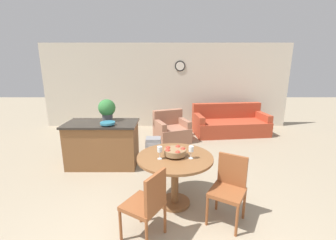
# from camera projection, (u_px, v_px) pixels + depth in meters

# --- Properties ---
(wall_back) EXTENTS (8.00, 0.09, 2.70)m
(wall_back) POSITION_uv_depth(u_px,v_px,m) (165.00, 86.00, 7.35)
(wall_back) COLOR beige
(wall_back) RESTS_ON ground_plane
(dining_table) EXTENTS (1.10, 1.10, 0.77)m
(dining_table) POSITION_uv_depth(u_px,v_px,m) (174.00, 167.00, 3.28)
(dining_table) COLOR brown
(dining_table) RESTS_ON ground_plane
(dining_chair_near_left) EXTENTS (0.58, 0.58, 0.90)m
(dining_chair_near_left) POSITION_uv_depth(u_px,v_px,m) (147.00, 202.00, 2.62)
(dining_chair_near_left) COLOR brown
(dining_chair_near_left) RESTS_ON ground_plane
(dining_chair_near_right) EXTENTS (0.58, 0.58, 0.90)m
(dining_chair_near_right) POSITION_uv_depth(u_px,v_px,m) (228.00, 185.00, 2.98)
(dining_chair_near_right) COLOR brown
(dining_chair_near_right) RESTS_ON ground_plane
(fruit_bowl) EXTENTS (0.32, 0.32, 0.13)m
(fruit_bowl) POSITION_uv_depth(u_px,v_px,m) (174.00, 152.00, 3.22)
(fruit_bowl) COLOR olive
(fruit_bowl) RESTS_ON dining_table
(wine_glass_left) EXTENTS (0.07, 0.07, 0.18)m
(wine_glass_left) POSITION_uv_depth(u_px,v_px,m) (159.00, 150.00, 3.12)
(wine_glass_left) COLOR silver
(wine_glass_left) RESTS_ON dining_table
(wine_glass_right) EXTENTS (0.07, 0.07, 0.18)m
(wine_glass_right) POSITION_uv_depth(u_px,v_px,m) (190.00, 149.00, 3.13)
(wine_glass_right) COLOR silver
(wine_glass_right) RESTS_ON dining_table
(kitchen_island) EXTENTS (1.44, 0.78, 0.92)m
(kitchen_island) POSITION_uv_depth(u_px,v_px,m) (102.00, 144.00, 4.63)
(kitchen_island) COLOR brown
(kitchen_island) RESTS_ON ground_plane
(teal_bowl) EXTENTS (0.28, 0.28, 0.06)m
(teal_bowl) POSITION_uv_depth(u_px,v_px,m) (107.00, 123.00, 4.31)
(teal_bowl) COLOR teal
(teal_bowl) RESTS_ON kitchen_island
(potted_plant) EXTENTS (0.35, 0.35, 0.45)m
(potted_plant) POSITION_uv_depth(u_px,v_px,m) (106.00, 109.00, 4.62)
(potted_plant) COLOR #4C4C51
(potted_plant) RESTS_ON kitchen_island
(trash_bin) EXTENTS (0.31, 0.25, 0.61)m
(trash_bin) POSITION_uv_depth(u_px,v_px,m) (153.00, 152.00, 4.61)
(trash_bin) COLOR #9E9EA3
(trash_bin) RESTS_ON ground_plane
(couch) EXTENTS (2.23, 1.22, 0.88)m
(couch) POSITION_uv_depth(u_px,v_px,m) (228.00, 124.00, 6.78)
(couch) COLOR #B24228
(couch) RESTS_ON ground_plane
(armchair) EXTENTS (1.08, 1.06, 0.81)m
(armchair) POSITION_uv_depth(u_px,v_px,m) (170.00, 131.00, 6.15)
(armchair) COLOR #A87056
(armchair) RESTS_ON ground_plane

